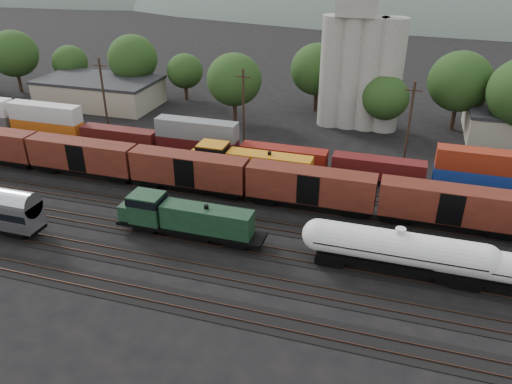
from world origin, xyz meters
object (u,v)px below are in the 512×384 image
(tank_car_a, at_px, (398,249))
(grain_silo, at_px, (360,60))
(orange_locomotive, at_px, (246,164))
(green_locomotive, at_px, (182,217))

(tank_car_a, height_order, grain_silo, grain_silo)
(tank_car_a, height_order, orange_locomotive, tank_car_a)
(green_locomotive, distance_m, orange_locomotive, 15.17)
(tank_car_a, distance_m, orange_locomotive, 24.98)
(orange_locomotive, bearing_deg, green_locomotive, -98.63)
(green_locomotive, xyz_separation_m, tank_car_a, (22.25, -0.00, 0.37))
(orange_locomotive, xyz_separation_m, grain_silo, (10.95, 26.00, 8.63))
(orange_locomotive, bearing_deg, tank_car_a, -36.91)
(tank_car_a, distance_m, grain_silo, 42.81)
(green_locomotive, relative_size, grain_silo, 0.57)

